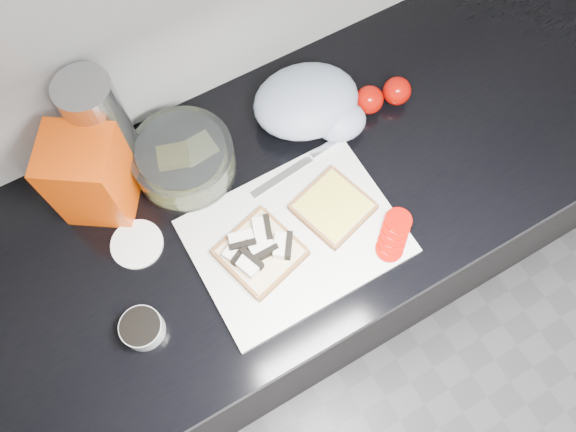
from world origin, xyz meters
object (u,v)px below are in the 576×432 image
object	(u,v)px
glass_bowl	(184,161)
bread_bag	(91,176)
cutting_board	(296,237)
steel_canister	(103,126)

from	to	relation	value
glass_bowl	bread_bag	bearing A→B (deg)	172.74
cutting_board	glass_bowl	size ratio (longest dim) A/B	1.93
glass_bowl	steel_canister	size ratio (longest dim) A/B	0.82
glass_bowl	cutting_board	bearing A→B (deg)	-63.73
cutting_board	steel_canister	distance (m)	0.43
glass_bowl	bread_bag	size ratio (longest dim) A/B	1.00
cutting_board	bread_bag	size ratio (longest dim) A/B	1.94
cutting_board	glass_bowl	bearing A→B (deg)	116.27
bread_bag	glass_bowl	bearing A→B (deg)	26.79
steel_canister	glass_bowl	bearing A→B (deg)	-41.19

